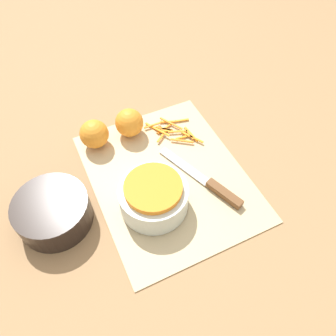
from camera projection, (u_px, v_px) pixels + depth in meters
name	position (u px, v px, depth m)	size (l,w,h in m)	color
ground_plane	(168.00, 177.00, 0.80)	(4.00, 4.00, 0.00)	#9E754C
cutting_board	(168.00, 176.00, 0.79)	(0.44, 0.35, 0.01)	#CCB284
bowl_speckled	(154.00, 196.00, 0.71)	(0.15, 0.15, 0.08)	silver
bowl_dark	(53.00, 212.00, 0.70)	(0.16, 0.16, 0.07)	black
knife	(214.00, 186.00, 0.77)	(0.24, 0.11, 0.02)	brown
orange_left	(129.00, 123.00, 0.85)	(0.07, 0.07, 0.07)	orange
orange_right	(94.00, 134.00, 0.82)	(0.07, 0.07, 0.07)	orange
peel_pile	(173.00, 131.00, 0.88)	(0.13, 0.13, 0.01)	orange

